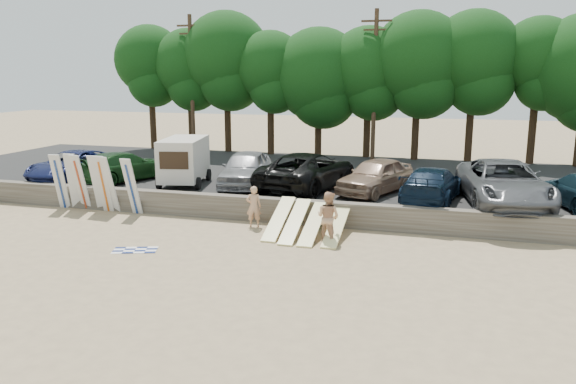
% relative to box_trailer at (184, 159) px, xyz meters
% --- Properties ---
extents(ground, '(120.00, 120.00, 0.00)m').
position_rel_box_trailer_xyz_m(ground, '(5.74, -5.96, -1.96)').
color(ground, tan).
rests_on(ground, ground).
extents(seawall, '(44.00, 0.50, 1.00)m').
position_rel_box_trailer_xyz_m(seawall, '(5.74, -2.96, -1.46)').
color(seawall, '#6B6356').
rests_on(seawall, ground).
extents(parking_lot, '(44.00, 14.50, 0.70)m').
position_rel_box_trailer_xyz_m(parking_lot, '(5.74, 4.54, -1.61)').
color(parking_lot, '#282828').
rests_on(parking_lot, ground).
extents(treeline, '(33.14, 6.49, 9.38)m').
position_rel_box_trailer_xyz_m(treeline, '(6.60, 11.52, 4.61)').
color(treeline, '#382616').
rests_on(treeline, parking_lot).
extents(utility_poles, '(25.80, 0.26, 9.00)m').
position_rel_box_trailer_xyz_m(utility_poles, '(7.74, 10.04, 3.47)').
color(utility_poles, '#473321').
rests_on(utility_poles, parking_lot).
extents(box_trailer, '(2.57, 3.81, 2.25)m').
position_rel_box_trailer_xyz_m(box_trailer, '(0.00, 0.00, 0.00)').
color(box_trailer, beige).
rests_on(box_trailer, parking_lot).
extents(car_0, '(2.68, 5.31, 1.44)m').
position_rel_box_trailer_xyz_m(car_0, '(-6.08, -0.32, -0.54)').
color(car_0, '#161E4F').
rests_on(car_0, parking_lot).
extents(car_1, '(3.68, 5.45, 1.47)m').
position_rel_box_trailer_xyz_m(car_1, '(-3.40, 0.04, -0.53)').
color(car_1, '#143916').
rests_on(car_1, parking_lot).
extents(car_2, '(2.69, 5.17, 1.68)m').
position_rel_box_trailer_xyz_m(car_2, '(2.95, 0.54, -0.42)').
color(car_2, gray).
rests_on(car_2, parking_lot).
extents(car_3, '(4.05, 6.65, 1.72)m').
position_rel_box_trailer_xyz_m(car_3, '(5.97, 0.64, -0.40)').
color(car_3, black).
rests_on(car_3, parking_lot).
extents(car_4, '(3.46, 4.97, 1.57)m').
position_rel_box_trailer_xyz_m(car_4, '(9.14, 0.62, -0.47)').
color(car_4, '#987861').
rests_on(car_4, parking_lot).
extents(car_5, '(2.74, 5.22, 1.44)m').
position_rel_box_trailer_xyz_m(car_5, '(11.63, -0.32, -0.54)').
color(car_5, black).
rests_on(car_5, parking_lot).
extents(car_6, '(3.94, 6.87, 1.80)m').
position_rel_box_trailer_xyz_m(car_6, '(14.47, -0.28, -0.36)').
color(car_6, '#56585C').
rests_on(car_6, parking_lot).
extents(surfboard_upright_0, '(0.61, 0.78, 2.53)m').
position_rel_box_trailer_xyz_m(surfboard_upright_0, '(-4.37, -3.52, -0.69)').
color(surfboard_upright_0, silver).
rests_on(surfboard_upright_0, ground).
extents(surfboard_upright_1, '(0.59, 0.65, 2.56)m').
position_rel_box_trailer_xyz_m(surfboard_upright_1, '(-3.76, -3.39, -0.68)').
color(surfboard_upright_1, silver).
rests_on(surfboard_upright_1, ground).
extents(surfboard_upright_2, '(0.54, 0.72, 2.54)m').
position_rel_box_trailer_xyz_m(surfboard_upright_2, '(-3.35, -3.45, -0.69)').
color(surfboard_upright_2, silver).
rests_on(surfboard_upright_2, ground).
extents(surfboard_upright_3, '(0.54, 0.70, 2.54)m').
position_rel_box_trailer_xyz_m(surfboard_upright_3, '(-2.48, -3.44, -0.69)').
color(surfboard_upright_3, silver).
rests_on(surfboard_upright_3, ground).
extents(surfboard_upright_4, '(0.50, 0.64, 2.55)m').
position_rel_box_trailer_xyz_m(surfboard_upright_4, '(-2.15, -3.50, -0.69)').
color(surfboard_upright_4, silver).
rests_on(surfboard_upright_4, ground).
extents(surfboard_upright_5, '(0.61, 0.80, 2.53)m').
position_rel_box_trailer_xyz_m(surfboard_upright_5, '(-1.89, -3.48, -0.70)').
color(surfboard_upright_5, silver).
rests_on(surfboard_upright_5, ground).
extents(surfboard_upright_6, '(0.55, 0.81, 2.51)m').
position_rel_box_trailer_xyz_m(surfboard_upright_6, '(-0.71, -3.59, -0.70)').
color(surfboard_upright_6, silver).
rests_on(surfboard_upright_6, ground).
extents(surfboard_low_0, '(0.56, 2.84, 1.11)m').
position_rel_box_trailer_xyz_m(surfboard_low_0, '(6.12, -4.40, -1.40)').
color(surfboard_low_0, '#FFF4A0').
rests_on(surfboard_low_0, ground).
extents(surfboard_low_1, '(0.56, 2.84, 1.11)m').
position_rel_box_trailer_xyz_m(surfboard_low_1, '(6.82, -4.63, -1.41)').
color(surfboard_low_1, '#FFF4A0').
rests_on(surfboard_low_1, ground).
extents(surfboard_low_2, '(0.56, 2.87, 1.01)m').
position_rel_box_trailer_xyz_m(surfboard_low_2, '(7.53, -4.62, -1.45)').
color(surfboard_low_2, '#FFF4A0').
rests_on(surfboard_low_2, ground).
extents(surfboard_low_3, '(0.56, 2.90, 0.89)m').
position_rel_box_trailer_xyz_m(surfboard_low_3, '(8.38, -4.52, -1.51)').
color(surfboard_low_3, '#FFF4A0').
rests_on(surfboard_low_3, ground).
extents(beachgoer_a, '(0.69, 0.55, 1.66)m').
position_rel_box_trailer_xyz_m(beachgoer_a, '(4.92, -3.90, -1.13)').
color(beachgoer_a, tan).
rests_on(beachgoer_a, ground).
extents(beachgoer_b, '(1.11, 0.99, 1.88)m').
position_rel_box_trailer_xyz_m(beachgoer_b, '(8.19, -5.13, -1.02)').
color(beachgoer_b, tan).
rests_on(beachgoer_b, ground).
extents(cooler, '(0.46, 0.42, 0.32)m').
position_rel_box_trailer_xyz_m(cooler, '(7.31, -3.56, -1.80)').
color(cooler, green).
rests_on(cooler, ground).
extents(gear_bag, '(0.37, 0.33, 0.22)m').
position_rel_box_trailer_xyz_m(gear_bag, '(7.30, -3.56, -1.85)').
color(gear_bag, orange).
rests_on(gear_bag, ground).
extents(beach_towel, '(1.91, 1.91, 0.00)m').
position_rel_box_trailer_xyz_m(beach_towel, '(1.98, -7.92, -1.95)').
color(beach_towel, white).
rests_on(beach_towel, ground).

